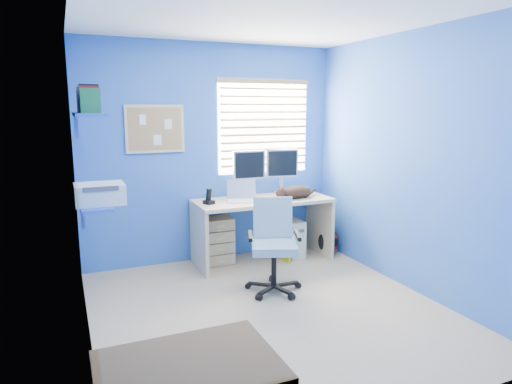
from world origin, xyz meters
name	(u,v)px	position (x,y,z in m)	size (l,w,h in m)	color
floor	(269,310)	(0.00, 0.00, 0.00)	(3.00, 3.20, 0.00)	tan
ceiling	(271,15)	(0.00, 0.00, 2.50)	(3.00, 3.20, 0.00)	white
wall_back	(212,154)	(0.00, 1.60, 1.25)	(3.00, 0.01, 2.50)	#3F7ABE
wall_front	(398,210)	(0.00, -1.60, 1.25)	(3.00, 0.01, 2.50)	#3F7ABE
wall_left	(80,183)	(-1.50, 0.00, 1.25)	(0.01, 3.20, 2.50)	#3F7ABE
wall_right	(410,163)	(1.50, 0.00, 1.25)	(0.01, 3.20, 2.50)	#3F7ABE
desk	(263,230)	(0.49, 1.26, 0.37)	(1.58, 0.65, 0.74)	#C7B48D
laptop	(242,192)	(0.23, 1.23, 0.85)	(0.33, 0.26, 0.22)	silver
monitor_left	(249,173)	(0.42, 1.51, 1.01)	(0.40, 0.12, 0.54)	silver
monitor_right	(281,171)	(0.86, 1.52, 1.01)	(0.40, 0.12, 0.54)	silver
phone	(209,196)	(-0.16, 1.23, 0.82)	(0.09, 0.11, 0.17)	black
mug	(302,190)	(1.05, 1.34, 0.79)	(0.10, 0.09, 0.10)	#1E632F
cd_spindle	(303,189)	(1.14, 1.46, 0.78)	(0.13, 0.13, 0.07)	silver
cat	(295,192)	(0.86, 1.15, 0.81)	(0.40, 0.21, 0.14)	black
tower_pc	(290,237)	(0.89, 1.31, 0.23)	(0.19, 0.44, 0.45)	beige
drawer_boxes	(217,240)	(-0.03, 1.38, 0.27)	(0.35, 0.28, 0.54)	tan
yellow_book	(287,251)	(0.75, 1.11, 0.12)	(0.03, 0.17, 0.24)	yellow
backpack	(328,241)	(1.35, 1.17, 0.16)	(0.27, 0.20, 0.31)	black
office_chair	(274,257)	(0.24, 0.41, 0.34)	(0.68, 0.68, 0.90)	black
window_blinds	(264,127)	(0.65, 1.57, 1.55)	(1.15, 0.05, 1.10)	white
corkboard	(155,129)	(-0.65, 1.58, 1.55)	(0.64, 0.02, 0.52)	#C7B48D
wall_shelves	(93,148)	(-1.35, 0.75, 1.43)	(0.42, 0.90, 1.05)	blue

